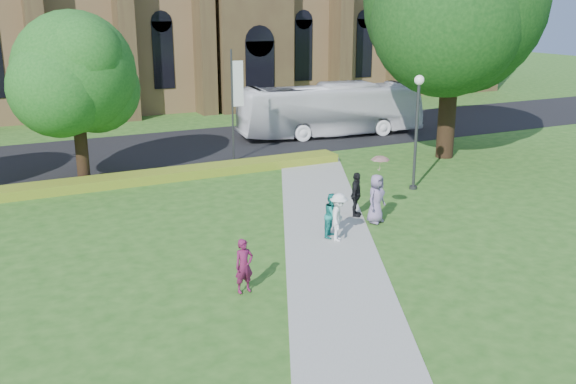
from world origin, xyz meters
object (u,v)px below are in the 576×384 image
large_tree (455,2)px  tour_coach (330,110)px  streetlamp (417,119)px  pedestrian_0 (244,266)px

large_tree → tour_coach: bearing=108.6°
streetlamp → pedestrian_0: (-11.30, -6.86, -2.43)m
large_tree → pedestrian_0: (-16.80, -11.36, -7.50)m
streetlamp → tour_coach: streetlamp is taller
streetlamp → pedestrian_0: size_ratio=3.18×
streetlamp → large_tree: size_ratio=0.40×
large_tree → pedestrian_0: 21.62m
streetlamp → pedestrian_0: streetlamp is taller
tour_coach → pedestrian_0: bearing=151.7°
large_tree → streetlamp: bearing=-140.7°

